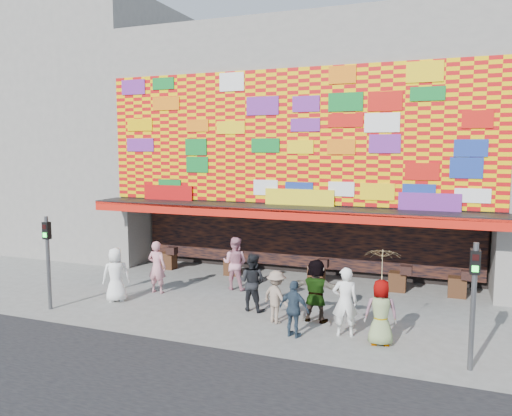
% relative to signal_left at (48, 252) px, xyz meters
% --- Properties ---
extents(ground, '(90.00, 90.00, 0.00)m').
position_rel_signal_left_xyz_m(ground, '(6.20, 1.50, -1.86)').
color(ground, slate).
rests_on(ground, ground).
extents(shop_building, '(15.20, 9.40, 10.00)m').
position_rel_signal_left_xyz_m(shop_building, '(6.20, 9.68, 3.37)').
color(shop_building, gray).
rests_on(shop_building, ground).
extents(neighbor_left, '(11.00, 8.00, 12.00)m').
position_rel_signal_left_xyz_m(neighbor_left, '(-6.80, 9.50, 4.14)').
color(neighbor_left, gray).
rests_on(neighbor_left, ground).
extents(signal_left, '(0.22, 0.20, 3.00)m').
position_rel_signal_left_xyz_m(signal_left, '(0.00, 0.00, 0.00)').
color(signal_left, '#59595B').
rests_on(signal_left, ground).
extents(signal_right, '(0.22, 0.20, 3.00)m').
position_rel_signal_left_xyz_m(signal_right, '(12.40, 0.00, 0.00)').
color(signal_right, '#59595B').
rests_on(signal_right, ground).
extents(ped_a, '(1.06, 1.00, 1.83)m').
position_rel_signal_left_xyz_m(ped_a, '(1.48, 1.45, -0.95)').
color(ped_a, white).
rests_on(ped_a, ground).
extents(ped_b, '(0.69, 0.46, 1.87)m').
position_rel_signal_left_xyz_m(ped_b, '(2.22, 2.82, -0.92)').
color(ped_b, '#D08692').
rests_on(ped_b, ground).
extents(ped_c, '(0.96, 0.79, 1.83)m').
position_rel_signal_left_xyz_m(ped_c, '(6.09, 2.22, -0.94)').
color(ped_c, black).
rests_on(ped_c, ground).
extents(ped_d, '(1.16, 0.99, 1.56)m').
position_rel_signal_left_xyz_m(ped_d, '(7.18, 1.40, -1.08)').
color(ped_d, gray).
rests_on(ped_d, ground).
extents(ped_e, '(0.99, 0.61, 1.57)m').
position_rel_signal_left_xyz_m(ped_e, '(7.99, 0.51, -1.08)').
color(ped_e, '#2C3D4E').
rests_on(ped_e, ground).
extents(ped_f, '(1.77, 0.61, 1.89)m').
position_rel_signal_left_xyz_m(ped_f, '(8.24, 1.93, -0.92)').
color(ped_f, gray).
rests_on(ped_f, ground).
extents(ped_g, '(0.95, 0.72, 1.74)m').
position_rel_signal_left_xyz_m(ped_g, '(10.26, 0.79, -0.99)').
color(ped_g, gray).
rests_on(ped_g, ground).
extents(ped_h, '(0.80, 0.63, 1.92)m').
position_rel_signal_left_xyz_m(ped_h, '(9.26, 1.09, -0.90)').
color(ped_h, white).
rests_on(ped_h, ground).
extents(ped_i, '(0.95, 0.74, 1.93)m').
position_rel_signal_left_xyz_m(ped_i, '(4.62, 4.23, -0.89)').
color(ped_i, pink).
rests_on(ped_i, ground).
extents(parasol, '(1.05, 1.06, 1.80)m').
position_rel_signal_left_xyz_m(parasol, '(10.26, 0.79, 0.26)').
color(parasol, beige).
rests_on(parasol, ground).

